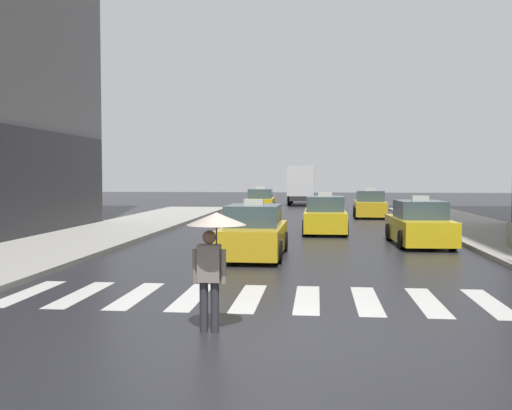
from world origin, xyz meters
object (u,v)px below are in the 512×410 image
at_px(taxi_lead, 254,233).
at_px(taxi_second, 419,225).
at_px(taxi_third, 325,216).
at_px(box_truck, 301,183).
at_px(pedestrian_with_umbrella, 214,239).
at_px(taxi_fifth, 261,202).
at_px(taxi_fourth, 370,205).

height_order(taxi_lead, taxi_second, same).
bearing_deg(taxi_lead, taxi_third, 73.80).
height_order(taxi_lead, box_truck, box_truck).
distance_m(box_truck, pedestrian_with_umbrella, 41.83).
height_order(taxi_fifth, pedestrian_with_umbrella, pedestrian_with_umbrella).
xyz_separation_m(taxi_second, taxi_fourth, (-0.53, 14.22, 0.00)).
xyz_separation_m(taxi_second, pedestrian_with_umbrella, (-5.36, -12.54, 0.79)).
height_order(taxi_lead, pedestrian_with_umbrella, pedestrian_with_umbrella).
bearing_deg(box_truck, taxi_fourth, -73.13).
height_order(taxi_third, taxi_fourth, same).
bearing_deg(taxi_fourth, taxi_second, -87.87).
relative_size(taxi_lead, pedestrian_with_umbrella, 2.35).
distance_m(taxi_second, pedestrian_with_umbrella, 13.66).
distance_m(taxi_third, box_truck, 25.17).
bearing_deg(box_truck, taxi_lead, -91.00).
distance_m(taxi_fifth, box_truck, 11.50).
distance_m(taxi_lead, taxi_fifth, 21.93).
relative_size(taxi_second, box_truck, 0.61).
bearing_deg(taxi_fifth, box_truck, 77.36).
relative_size(taxi_fourth, taxi_fifth, 1.00).
xyz_separation_m(taxi_second, box_truck, (-5.10, 29.29, 1.13)).
xyz_separation_m(taxi_fourth, pedestrian_with_umbrella, (-4.83, -26.76, 0.79)).
height_order(taxi_second, taxi_fourth, same).
xyz_separation_m(taxi_third, taxi_fourth, (2.84, 10.01, 0.00)).
bearing_deg(taxi_fifth, taxi_second, -67.24).
xyz_separation_m(taxi_fourth, taxi_fifth, (-7.07, 3.91, 0.00)).
distance_m(taxi_lead, taxi_third, 8.26).
bearing_deg(box_truck, taxi_fifth, -102.64).
bearing_deg(box_truck, taxi_third, -86.06).
bearing_deg(taxi_lead, taxi_fifth, 95.05).
distance_m(taxi_fifth, pedestrian_with_umbrella, 30.76).
xyz_separation_m(taxi_lead, box_truck, (0.57, 33.01, 1.13)).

